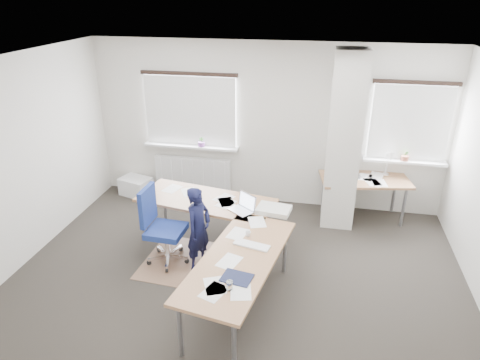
% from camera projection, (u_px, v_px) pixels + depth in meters
% --- Properties ---
extents(ground, '(6.00, 6.00, 0.00)m').
position_uv_depth(ground, '(235.00, 284.00, 5.60)').
color(ground, black).
rests_on(ground, ground).
extents(room_shell, '(6.04, 5.04, 2.82)m').
position_uv_depth(room_shell, '(256.00, 148.00, 5.25)').
color(room_shell, silver).
rests_on(room_shell, ground).
extents(floor_mat, '(1.43, 1.23, 0.01)m').
position_uv_depth(floor_mat, '(193.00, 263.00, 6.04)').
color(floor_mat, brown).
rests_on(floor_mat, ground).
extents(white_crate, '(0.63, 0.52, 0.33)m').
position_uv_depth(white_crate, '(136.00, 186.00, 7.97)').
color(white_crate, white).
rests_on(white_crate, ground).
extents(desk_main, '(2.40, 2.98, 0.96)m').
position_uv_depth(desk_main, '(225.00, 228.00, 5.56)').
color(desk_main, olive).
rests_on(desk_main, ground).
extents(desk_side, '(1.50, 0.93, 1.22)m').
position_uv_depth(desk_side, '(365.00, 181.00, 6.93)').
color(desk_side, olive).
rests_on(desk_side, ground).
extents(task_chair, '(0.61, 0.60, 1.12)m').
position_uv_depth(task_chair, '(164.00, 242.00, 5.97)').
color(task_chair, navy).
rests_on(task_chair, ground).
extents(person, '(0.41, 0.51, 1.20)m').
position_uv_depth(person, '(199.00, 229.00, 5.72)').
color(person, black).
rests_on(person, ground).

